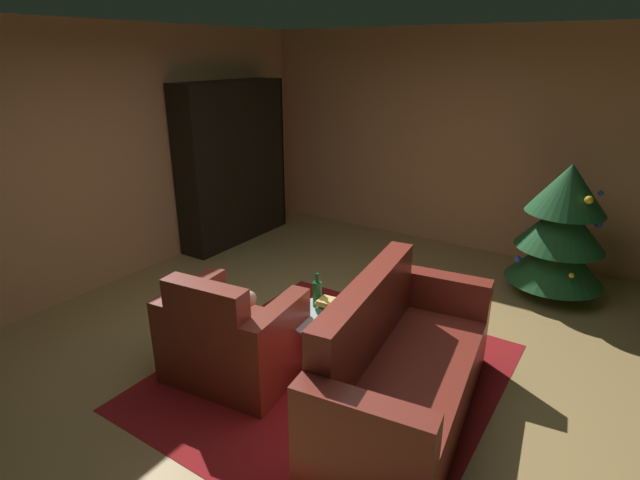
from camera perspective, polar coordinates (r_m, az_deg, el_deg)
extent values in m
plane|color=#A6864E|center=(4.21, -0.22, -13.64)|extent=(7.66, 7.66, 0.00)
cube|color=tan|center=(6.50, 15.94, 10.73)|extent=(5.58, 0.06, 2.68)
cube|color=tan|center=(5.60, -24.75, 8.14)|extent=(0.06, 6.50, 2.68)
cube|color=maroon|center=(4.05, 1.26, -15.16)|extent=(2.37, 2.55, 0.01)
cube|color=black|center=(6.49, -8.71, 8.45)|extent=(0.03, 1.65, 2.05)
cube|color=black|center=(7.21, -5.47, 9.81)|extent=(0.39, 0.03, 2.05)
cube|color=black|center=(6.06, -15.14, 7.10)|extent=(0.39, 0.03, 2.05)
cube|color=black|center=(6.89, -9.39, 0.35)|extent=(0.36, 1.60, 0.03)
cube|color=black|center=(6.76, -9.59, 3.57)|extent=(0.36, 1.60, 0.03)
cube|color=black|center=(6.66, -9.79, 6.90)|extent=(0.36, 1.60, 0.02)
cube|color=black|center=(6.57, -10.01, 10.33)|extent=(0.36, 1.60, 0.02)
cube|color=black|center=(6.52, -10.23, 13.83)|extent=(0.36, 1.60, 0.02)
cube|color=black|center=(6.48, -10.47, 17.39)|extent=(0.36, 1.60, 0.03)
cube|color=black|center=(6.69, -10.92, 9.85)|extent=(0.05, 1.04, 0.65)
cube|color=black|center=(6.67, -10.76, 9.83)|extent=(0.03, 1.07, 0.68)
cube|color=gold|center=(7.40, -5.82, 3.25)|extent=(0.28, 0.03, 0.29)
cube|color=#133D93|center=(7.40, -6.28, 3.06)|extent=(0.19, 0.04, 0.25)
cube|color=#562F1F|center=(7.37, -6.46, 2.92)|extent=(0.20, 0.03, 0.23)
cube|color=red|center=(7.34, -6.63, 3.04)|extent=(0.21, 0.03, 0.29)
cube|color=gold|center=(7.29, -6.87, 2.99)|extent=(0.21, 0.05, 0.30)
cube|color=#327F44|center=(7.25, -7.00, 2.78)|extent=(0.25, 0.04, 0.28)
cube|color=orange|center=(7.24, -7.40, 2.84)|extent=(0.19, 0.04, 0.31)
cube|color=gold|center=(7.19, -7.39, 2.60)|extent=(0.26, 0.04, 0.28)
cube|color=orange|center=(7.28, -6.13, 6.49)|extent=(0.24, 0.04, 0.35)
cube|color=#1D807E|center=(7.27, -6.58, 6.28)|extent=(0.18, 0.04, 0.31)
cube|color=tan|center=(7.24, -6.74, 5.87)|extent=(0.20, 0.05, 0.23)
cube|color=teal|center=(7.19, -6.96, 6.08)|extent=(0.21, 0.04, 0.30)
cube|color=#2D7D34|center=(7.16, -7.26, 5.86)|extent=(0.20, 0.04, 0.26)
cube|color=orange|center=(7.11, -7.33, 5.81)|extent=(0.26, 0.04, 0.28)
cube|color=orange|center=(7.06, -7.48, 5.85)|extent=(0.29, 0.04, 0.32)
cube|color=navy|center=(7.05, -7.92, 5.82)|extent=(0.22, 0.04, 0.32)
cube|color=#3F2C25|center=(7.00, -8.06, 5.73)|extent=(0.26, 0.05, 0.33)
cube|color=#0D7798|center=(7.12, -6.46, 15.99)|extent=(0.21, 0.03, 0.32)
cube|color=#236B96|center=(7.09, -6.63, 16.02)|extent=(0.22, 0.03, 0.34)
cube|color=#298248|center=(7.04, -6.68, 16.00)|extent=(0.28, 0.04, 0.34)
cube|color=gold|center=(7.01, -7.07, 15.55)|extent=(0.24, 0.04, 0.24)
cube|color=orange|center=(6.99, -7.44, 15.91)|extent=(0.20, 0.03, 0.34)
cube|color=maroon|center=(4.01, -9.74, -12.29)|extent=(0.72, 0.80, 0.42)
cube|color=maroon|center=(3.59, -12.85, -8.37)|extent=(0.66, 0.23, 0.47)
cube|color=maroon|center=(3.75, -4.81, -12.24)|extent=(0.24, 0.74, 0.68)
cube|color=maroon|center=(4.17, -14.35, -9.23)|extent=(0.24, 0.74, 0.68)
ellipsoid|color=#C8AA8C|center=(3.93, -9.93, -7.91)|extent=(0.30, 0.21, 0.18)
sphere|color=#C8AA8C|center=(3.96, -8.17, -6.67)|extent=(0.13, 0.13, 0.13)
cube|color=maroon|center=(3.60, 9.79, -16.47)|extent=(0.97, 1.61, 0.43)
cube|color=maroon|center=(3.41, 5.32, -8.72)|extent=(0.36, 1.53, 0.54)
cube|color=maroon|center=(2.89, 4.70, -23.41)|extent=(0.80, 0.26, 0.73)
cube|color=maroon|center=(4.22, 13.26, -8.38)|extent=(0.80, 0.26, 0.73)
cylinder|color=black|center=(3.97, 3.07, -12.33)|extent=(0.04, 0.04, 0.43)
cylinder|color=black|center=(4.20, 1.01, -10.23)|extent=(0.04, 0.04, 0.43)
cylinder|color=black|center=(3.98, -1.40, -12.20)|extent=(0.04, 0.04, 0.43)
cylinder|color=silver|center=(3.94, 0.92, -8.76)|extent=(0.65, 0.65, 0.02)
cube|color=#488752|center=(3.96, 1.18, -8.21)|extent=(0.19, 0.15, 0.03)
cube|color=#3C7F54|center=(3.94, 1.10, -7.92)|extent=(0.20, 0.14, 0.03)
cube|color=#3A7541|center=(3.94, 1.24, -7.53)|extent=(0.15, 0.13, 0.02)
cube|color=gold|center=(3.93, 1.29, -7.29)|extent=(0.22, 0.15, 0.02)
cube|color=#D3BA57|center=(3.92, 1.19, -7.03)|extent=(0.20, 0.15, 0.02)
cylinder|color=#155425|center=(4.02, -0.32, -6.20)|extent=(0.07, 0.07, 0.21)
cylinder|color=#155425|center=(3.96, -0.33, -4.34)|extent=(0.03, 0.03, 0.07)
cylinder|color=brown|center=(5.75, 24.87, -4.87)|extent=(0.08, 0.08, 0.16)
cone|color=#1E5329|center=(5.63, 25.36, -1.88)|extent=(0.95, 0.95, 0.49)
cone|color=#1E5329|center=(5.51, 25.93, 1.64)|extent=(0.85, 0.85, 0.49)
cone|color=#1E5329|center=(5.42, 26.53, 5.29)|extent=(0.75, 0.75, 0.49)
sphere|color=yellow|center=(5.19, 28.35, 4.05)|extent=(0.08, 0.08, 0.08)
sphere|color=blue|center=(5.49, 21.63, -2.03)|extent=(0.07, 0.07, 0.07)
sphere|color=blue|center=(5.65, 29.18, 1.63)|extent=(0.08, 0.08, 0.08)
sphere|color=blue|center=(5.54, 29.40, 4.69)|extent=(0.05, 0.05, 0.05)
sphere|color=yellow|center=(5.31, 26.79, -3.63)|extent=(0.05, 0.05, 0.05)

